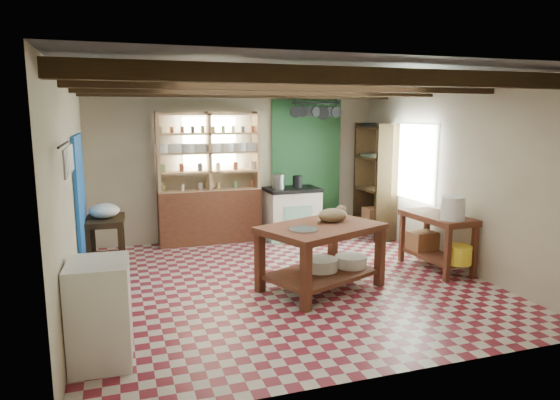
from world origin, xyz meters
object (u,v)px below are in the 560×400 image
object	(u,v)px
cat	(333,215)
right_counter	(436,242)
work_table	(321,257)
prep_table	(107,244)
stove	(292,213)
white_cabinet	(100,312)

from	to	relation	value
cat	right_counter	bearing A→B (deg)	-29.42
work_table	prep_table	xyz separation A→B (m)	(-2.54, 1.64, -0.03)
work_table	cat	size ratio (longest dim) A/B	3.78
stove	right_counter	size ratio (longest dim) A/B	0.84
right_counter	cat	size ratio (longest dim) A/B	2.89
prep_table	white_cabinet	bearing A→B (deg)	-87.42
work_table	white_cabinet	bearing A→B (deg)	-178.76
stove	cat	bearing A→B (deg)	-98.54
right_counter	stove	bearing A→B (deg)	116.11
stove	prep_table	distance (m)	3.19
work_table	right_counter	world-z (taller)	work_table
white_cabinet	cat	size ratio (longest dim) A/B	2.42
stove	prep_table	xyz separation A→B (m)	(-3.06, -0.89, -0.08)
white_cabinet	work_table	bearing A→B (deg)	26.65
cat	white_cabinet	bearing A→B (deg)	172.08
work_table	prep_table	bearing A→B (deg)	124.87
stove	prep_table	size ratio (longest dim) A/B	1.23
right_counter	cat	xyz separation A→B (m)	(-1.63, -0.08, 0.51)
stove	right_counter	distance (m)	2.65
stove	cat	world-z (taller)	cat
white_cabinet	right_counter	world-z (taller)	white_cabinet
prep_table	white_cabinet	world-z (taller)	white_cabinet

